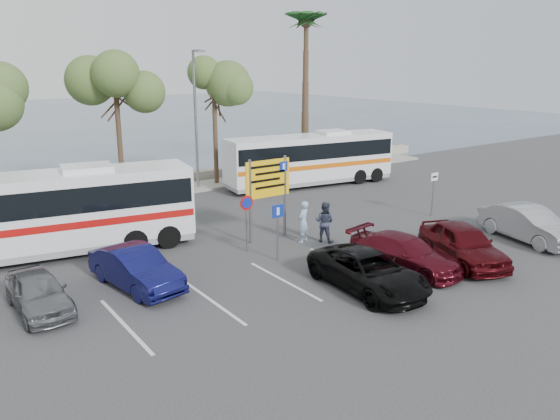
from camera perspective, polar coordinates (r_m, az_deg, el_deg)
ground at (r=20.87m, az=1.47°, el=-5.80°), size 120.00×120.00×0.00m
kerb_strip at (r=32.63m, az=-13.52°, el=1.68°), size 44.00×2.40×0.15m
seawall at (r=34.40m, az=-14.83°, el=2.67°), size 48.00×0.80×0.60m
sea at (r=76.79m, az=-26.93°, el=8.03°), size 140.00×140.00×0.00m
tree_mid at (r=31.26m, az=-16.89°, el=13.08°), size 3.20×3.20×8.00m
tree_right at (r=33.73m, az=-6.94°, el=12.89°), size 3.20×3.20×7.40m
palm_tree at (r=37.66m, az=2.76°, el=18.85°), size 4.80×4.80×11.20m
street_lamp_right at (r=32.70m, az=-8.77°, el=10.00°), size 0.45×1.15×8.01m
direction_sign at (r=23.22m, az=-1.27°, el=2.65°), size 2.20×0.12×3.60m
sign_no_stop at (r=21.92m, az=-3.52°, el=-0.44°), size 0.60×0.08×2.35m
sign_parking at (r=20.89m, az=-0.25°, el=-1.51°), size 0.50×0.07×2.25m
sign_taxi at (r=28.14m, az=15.74°, el=2.21°), size 0.50×0.07×2.20m
lane_markings at (r=19.49m, az=0.56°, el=-7.35°), size 12.02×4.20×0.01m
coach_bus_left at (r=23.21m, az=-23.32°, el=-0.63°), size 11.61×4.33×3.54m
coach_bus_right at (r=33.93m, az=3.17°, el=5.15°), size 10.98×3.91×3.35m
car_silver_a at (r=18.59m, az=-23.92°, el=-7.82°), size 1.55×3.70×1.25m
car_blue at (r=19.33m, az=-14.83°, el=-5.91°), size 2.10×4.34×1.37m
car_maroon at (r=20.76m, az=12.89°, el=-4.42°), size 2.52×4.67×1.29m
car_red at (r=22.08m, az=18.58°, el=-3.33°), size 3.34×4.81×1.52m
suv_black at (r=18.77m, az=9.19°, el=-6.34°), size 2.48×4.83×1.30m
car_silver_b at (r=25.77m, az=24.53°, el=-1.33°), size 2.50×4.78×1.50m
pedestrian_near at (r=23.24m, az=2.44°, el=-1.24°), size 0.78×0.67×1.80m
pedestrian_far at (r=23.36m, az=4.68°, el=-1.25°), size 1.00×1.07×1.76m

